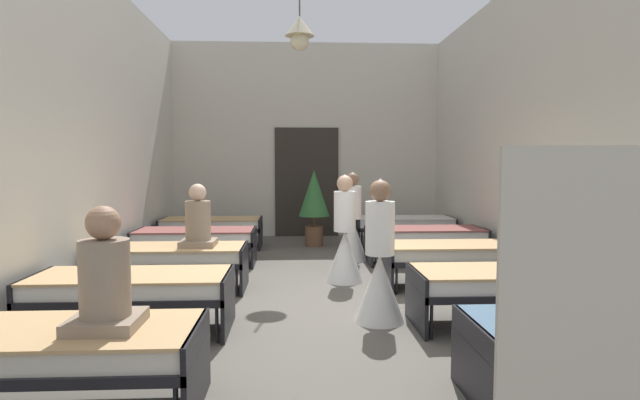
{
  "coord_description": "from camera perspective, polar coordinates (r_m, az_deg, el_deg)",
  "views": [
    {
      "loc": [
        -0.28,
        -5.8,
        1.66
      ],
      "look_at": [
        0.0,
        -0.22,
        1.24
      ],
      "focal_mm": 28.83,
      "sensor_mm": 36.0,
      "label": 1
    }
  ],
  "objects": [
    {
      "name": "room_shell",
      "position": [
        7.08,
        -0.63,
        8.09
      ],
      "size": [
        6.22,
        11.39,
        4.25
      ],
      "color": "beige",
      "rests_on": "ground"
    },
    {
      "name": "bed_right_row_4",
      "position": [
        8.6,
        11.58,
        -3.93
      ],
      "size": [
        1.9,
        0.84,
        0.57
      ],
      "color": "black",
      "rests_on": "ground"
    },
    {
      "name": "bed_right_row_3",
      "position": [
        7.06,
        14.91,
        -5.79
      ],
      "size": [
        1.9,
        0.84,
        0.57
      ],
      "color": "black",
      "rests_on": "ground"
    },
    {
      "name": "patient_seated_secondary",
      "position": [
        6.75,
        -13.38,
        -2.52
      ],
      "size": [
        0.44,
        0.44,
        0.8
      ],
      "color": "gray",
      "rests_on": "bed_left_row_3"
    },
    {
      "name": "nurse_near_aisle",
      "position": [
        5.37,
        6.63,
        -7.85
      ],
      "size": [
        0.52,
        0.52,
        1.49
      ],
      "rotation": [
        0.0,
        0.0,
        0.48
      ],
      "color": "white",
      "rests_on": "ground"
    },
    {
      "name": "bed_right_row_2",
      "position": [
        5.56,
        20.11,
        -8.63
      ],
      "size": [
        1.9,
        0.84,
        0.57
      ],
      "color": "black",
      "rests_on": "ground"
    },
    {
      "name": "bed_left_row_3",
      "position": [
        6.91,
        -16.16,
        -6.04
      ],
      "size": [
        1.9,
        0.84,
        0.57
      ],
      "color": "black",
      "rests_on": "ground"
    },
    {
      "name": "nurse_far_aisle",
      "position": [
        8.62,
        3.6,
        -3.23
      ],
      "size": [
        0.52,
        0.52,
        1.49
      ],
      "rotation": [
        0.0,
        0.0,
        1.79
      ],
      "color": "white",
      "rests_on": "ground"
    },
    {
      "name": "bed_left_row_5",
      "position": [
        10.07,
        -11.92,
        -2.74
      ],
      "size": [
        1.9,
        0.84,
        0.57
      ],
      "color": "black",
      "rests_on": "ground"
    },
    {
      "name": "ground_plane",
      "position": [
        6.05,
        -0.11,
        -12.09
      ],
      "size": [
        6.42,
        11.79,
        0.1
      ],
      "primitive_type": "cube",
      "color": "#59544C"
    },
    {
      "name": "bed_left_row_1",
      "position": [
        3.9,
        -27.54,
        -14.41
      ],
      "size": [
        1.9,
        0.84,
        0.57
      ],
      "color": "black",
      "rests_on": "ground"
    },
    {
      "name": "nurse_mid_aisle",
      "position": [
        7.1,
        2.75,
        -4.86
      ],
      "size": [
        0.52,
        0.52,
        1.49
      ],
      "rotation": [
        0.0,
        0.0,
        4.96
      ],
      "color": "white",
      "rests_on": "ground"
    },
    {
      "name": "potted_plant",
      "position": [
        10.05,
        -0.66,
        0.14
      ],
      "size": [
        0.6,
        0.6,
        1.49
      ],
      "color": "brown",
      "rests_on": "ground"
    },
    {
      "name": "bed_right_row_5",
      "position": [
        10.18,
        9.28,
        -2.64
      ],
      "size": [
        1.9,
        0.84,
        0.57
      ],
      "color": "black",
      "rests_on": "ground"
    },
    {
      "name": "bed_right_row_1",
      "position": [
        4.16,
        29.15,
        -13.29
      ],
      "size": [
        1.9,
        0.84,
        0.57
      ],
      "color": "black",
      "rests_on": "ground"
    },
    {
      "name": "bed_left_row_4",
      "position": [
        8.48,
        -13.64,
        -4.09
      ],
      "size": [
        1.9,
        0.84,
        0.57
      ],
      "color": "black",
      "rests_on": "ground"
    },
    {
      "name": "patient_seated_primary",
      "position": [
        3.65,
        -22.75,
        -8.52
      ],
      "size": [
        0.44,
        0.44,
        0.8
      ],
      "color": "gray",
      "rests_on": "bed_left_row_1"
    },
    {
      "name": "bed_left_row_2",
      "position": [
        5.36,
        -20.19,
        -9.1
      ],
      "size": [
        1.9,
        0.84,
        0.57
      ],
      "color": "black",
      "rests_on": "ground"
    }
  ]
}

